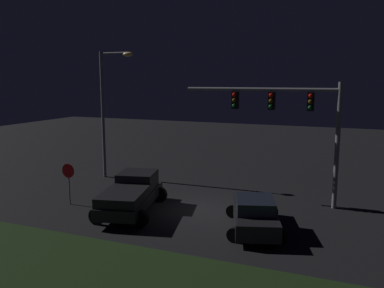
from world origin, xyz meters
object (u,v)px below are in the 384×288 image
street_lamp_left (108,100)px  stop_sign (69,176)px  pickup_truck (132,192)px  car_sedan (255,214)px  traffic_signal_gantry (290,113)px

street_lamp_left → stop_sign: (1.33, -5.92, -3.72)m
stop_sign → street_lamp_left: bearing=102.7°
pickup_truck → car_sedan: size_ratio=1.21×
car_sedan → traffic_signal_gantry: 6.21m
car_sedan → traffic_signal_gantry: (0.67, 4.56, 4.16)m
pickup_truck → stop_sign: 3.71m
pickup_truck → car_sedan: bearing=-105.5°
traffic_signal_gantry → street_lamp_left: street_lamp_left is taller
traffic_signal_gantry → street_lamp_left: 12.09m
pickup_truck → stop_sign: stop_sign is taller
car_sedan → street_lamp_left: street_lamp_left is taller
street_lamp_left → car_sedan: bearing=-27.1°
pickup_truck → traffic_signal_gantry: size_ratio=0.69×
pickup_truck → car_sedan: 6.37m
car_sedan → stop_sign: 10.05m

